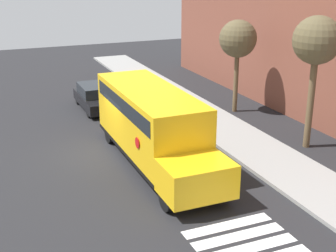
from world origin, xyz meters
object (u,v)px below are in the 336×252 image
at_px(school_bus, 152,122).
at_px(parked_car, 96,97).
at_px(tree_near_sidewalk, 238,40).
at_px(tree_far_sidewalk, 317,43).

xyz_separation_m(school_bus, parked_car, (-8.68, -0.28, -1.10)).
distance_m(school_bus, parked_car, 8.76).
bearing_deg(tree_near_sidewalk, school_bus, -54.72).
bearing_deg(school_bus, tree_near_sidewalk, 125.28).
height_order(school_bus, parked_car, school_bus).
height_order(parked_car, tree_far_sidewalk, tree_far_sidewalk).
bearing_deg(parked_car, tree_near_sidewalk, 63.36).
relative_size(tree_near_sidewalk, tree_far_sidewalk, 0.87).
height_order(parked_car, tree_near_sidewalk, tree_near_sidewalk).
relative_size(school_bus, tree_near_sidewalk, 1.76).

